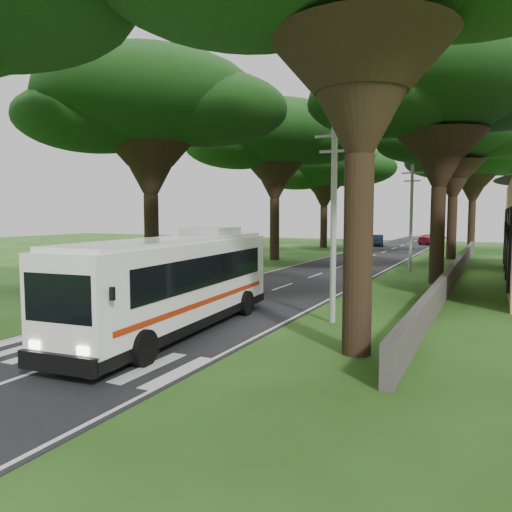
# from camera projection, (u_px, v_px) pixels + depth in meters

# --- Properties ---
(ground) EXTENTS (140.00, 140.00, 0.00)m
(ground) POSITION_uv_depth(u_px,v_px,m) (125.00, 342.00, 17.02)
(ground) COLOR #234313
(ground) RESTS_ON ground
(road) EXTENTS (8.00, 120.00, 0.04)m
(road) POSITION_uv_depth(u_px,v_px,m) (336.00, 269.00, 39.47)
(road) COLOR black
(road) RESTS_ON ground
(crosswalk) EXTENTS (8.00, 3.00, 0.01)m
(crosswalk) POSITION_uv_depth(u_px,v_px,m) (81.00, 357.00, 15.23)
(crosswalk) COLOR silver
(crosswalk) RESTS_ON ground
(property_wall) EXTENTS (0.35, 50.00, 1.20)m
(property_wall) POSITION_uv_depth(u_px,v_px,m) (457.00, 268.00, 34.64)
(property_wall) COLOR #383533
(property_wall) RESTS_ON ground
(pole_near) EXTENTS (1.60, 0.24, 8.00)m
(pole_near) POSITION_uv_depth(u_px,v_px,m) (334.00, 218.00, 19.68)
(pole_near) COLOR gray
(pole_near) RESTS_ON ground
(pole_mid) EXTENTS (1.60, 0.24, 8.00)m
(pole_mid) POSITION_uv_depth(u_px,v_px,m) (411.00, 216.00, 37.64)
(pole_mid) COLOR gray
(pole_mid) RESTS_ON ground
(pole_far) EXTENTS (1.60, 0.24, 8.00)m
(pole_far) POSITION_uv_depth(u_px,v_px,m) (439.00, 215.00, 55.60)
(pole_far) COLOR gray
(pole_far) RESTS_ON ground
(tree_l_mida) EXTENTS (13.58, 13.58, 14.09)m
(tree_l_mida) POSITION_uv_depth(u_px,v_px,m) (149.00, 103.00, 30.30)
(tree_l_mida) COLOR black
(tree_l_mida) RESTS_ON ground
(tree_l_midb) EXTENTS (14.29, 14.29, 14.76)m
(tree_l_midb) POSITION_uv_depth(u_px,v_px,m) (275.00, 135.00, 46.20)
(tree_l_midb) COLOR black
(tree_l_midb) RESTS_ON ground
(tree_l_far) EXTENTS (14.55, 14.55, 13.72)m
(tree_l_far) POSITION_uv_depth(u_px,v_px,m) (324.00, 164.00, 62.89)
(tree_l_far) COLOR black
(tree_l_far) RESTS_ON ground
(tree_r_mida) EXTENTS (14.18, 14.18, 15.30)m
(tree_r_mida) POSITION_uv_depth(u_px,v_px,m) (442.00, 86.00, 30.49)
(tree_r_mida) COLOR black
(tree_r_mida) RESTS_ON ground
(tree_r_midb) EXTENTS (12.79, 12.79, 14.86)m
(tree_r_midb) POSITION_uv_depth(u_px,v_px,m) (455.00, 133.00, 46.88)
(tree_r_midb) COLOR black
(tree_r_midb) RESTS_ON ground
(tree_r_far) EXTENTS (15.02, 15.02, 15.24)m
(tree_r_far) POSITION_uv_depth(u_px,v_px,m) (474.00, 153.00, 62.61)
(tree_r_far) COLOR black
(tree_r_far) RESTS_ON ground
(coach_bus) EXTENTS (3.47, 12.00, 3.49)m
(coach_bus) POSITION_uv_depth(u_px,v_px,m) (176.00, 282.00, 18.28)
(coach_bus) COLOR white
(coach_bus) RESTS_ON ground
(distant_car_b) EXTENTS (2.40, 4.66, 1.46)m
(distant_car_b) POSITION_uv_depth(u_px,v_px,m) (377.00, 240.00, 67.02)
(distant_car_b) COLOR navy
(distant_car_b) RESTS_ON road
(distant_car_c) EXTENTS (3.07, 5.18, 1.41)m
(distant_car_c) POSITION_uv_depth(u_px,v_px,m) (430.00, 239.00, 69.84)
(distant_car_c) COLOR maroon
(distant_car_c) RESTS_ON road
(pedestrian) EXTENTS (0.50, 0.69, 1.76)m
(pedestrian) POSITION_uv_depth(u_px,v_px,m) (182.00, 274.00, 28.66)
(pedestrian) COLOR black
(pedestrian) RESTS_ON ground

